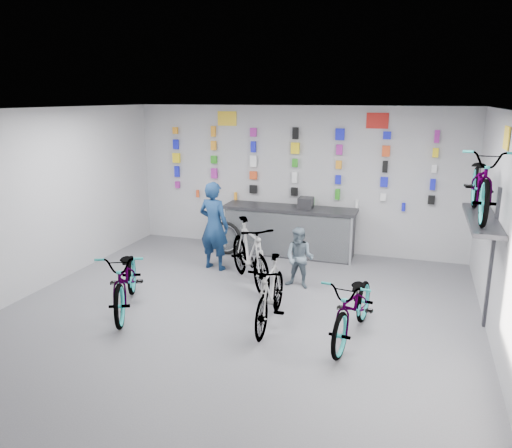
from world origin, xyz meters
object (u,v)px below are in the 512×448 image
(counter, at_px, (289,232))
(bike_center, at_px, (270,293))
(bike_left, at_px, (126,279))
(clerk, at_px, (214,226))
(customer, at_px, (300,258))
(bike_service, at_px, (250,253))
(bike_right, at_px, (354,306))

(counter, bearing_deg, bike_center, -79.96)
(bike_left, distance_m, bike_center, 2.23)
(clerk, xyz_separation_m, customer, (1.75, -0.45, -0.31))
(bike_left, bearing_deg, bike_center, -20.05)
(clerk, bearing_deg, customer, 176.42)
(counter, distance_m, bike_center, 3.31)
(bike_service, relative_size, customer, 1.82)
(bike_center, distance_m, customer, 1.54)
(counter, distance_m, customer, 1.83)
(bike_center, height_order, bike_right, bike_center)
(counter, relative_size, customer, 2.58)
(counter, xyz_separation_m, bike_center, (0.58, -3.26, -0.00))
(bike_right, bearing_deg, clerk, 151.84)
(bike_left, bearing_deg, bike_right, -22.59)
(bike_left, height_order, clerk, clerk)
(counter, distance_m, clerk, 1.73)
(clerk, relative_size, customer, 1.59)
(customer, bearing_deg, bike_service, -161.44)
(bike_center, distance_m, clerk, 2.63)
(bike_center, relative_size, bike_service, 0.85)
(bike_center, distance_m, bike_right, 1.18)
(bike_center, relative_size, bike_right, 0.90)
(clerk, bearing_deg, bike_center, 141.21)
(bike_left, xyz_separation_m, bike_right, (3.40, 0.12, -0.03))
(counter, height_order, bike_right, counter)
(counter, bearing_deg, customer, -69.83)
(customer, bearing_deg, bike_left, -135.50)
(clerk, distance_m, customer, 1.83)
(bike_service, relative_size, clerk, 1.14)
(bike_left, relative_size, bike_center, 1.18)
(bike_left, height_order, bike_right, bike_left)
(bike_right, xyz_separation_m, clerk, (-2.87, 2.04, 0.37))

